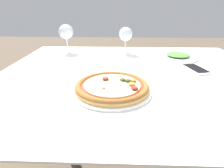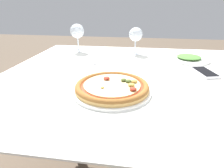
{
  "view_description": "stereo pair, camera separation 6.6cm",
  "coord_description": "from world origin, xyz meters",
  "px_view_note": "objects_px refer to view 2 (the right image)",
  "views": [
    {
      "loc": [
        -0.08,
        -0.8,
        1.0
      ],
      "look_at": [
        -0.1,
        -0.2,
        0.74
      ],
      "focal_mm": 30.0,
      "sensor_mm": 36.0,
      "label": 1
    },
    {
      "loc": [
        -0.01,
        -0.79,
        1.0
      ],
      "look_at": [
        -0.1,
        -0.2,
        0.74
      ],
      "focal_mm": 30.0,
      "sensor_mm": 36.0,
      "label": 2
    }
  ],
  "objects_px": {
    "dining_table": "(139,90)",
    "wine_glass_far_right": "(77,32)",
    "wine_glass_far_left": "(136,35)",
    "side_plate": "(189,58)",
    "fork": "(91,66)",
    "cell_phone": "(205,72)",
    "pizza_plate": "(112,87)"
  },
  "relations": [
    {
      "from": "pizza_plate",
      "to": "wine_glass_far_left",
      "type": "distance_m",
      "value": 0.57
    },
    {
      "from": "wine_glass_far_right",
      "to": "wine_glass_far_left",
      "type": "bearing_deg",
      "value": -1.29
    },
    {
      "from": "wine_glass_far_right",
      "to": "dining_table",
      "type": "bearing_deg",
      "value": -42.58
    },
    {
      "from": "cell_phone",
      "to": "side_plate",
      "type": "xyz_separation_m",
      "value": [
        -0.03,
        0.21,
        0.0
      ]
    },
    {
      "from": "wine_glass_far_left",
      "to": "dining_table",
      "type": "bearing_deg",
      "value": -84.38
    },
    {
      "from": "wine_glass_far_left",
      "to": "wine_glass_far_right",
      "type": "relative_size",
      "value": 0.92
    },
    {
      "from": "cell_phone",
      "to": "side_plate",
      "type": "relative_size",
      "value": 0.71
    },
    {
      "from": "fork",
      "to": "side_plate",
      "type": "xyz_separation_m",
      "value": [
        0.51,
        0.18,
        0.01
      ]
    },
    {
      "from": "wine_glass_far_right",
      "to": "side_plate",
      "type": "relative_size",
      "value": 0.78
    },
    {
      "from": "side_plate",
      "to": "pizza_plate",
      "type": "bearing_deg",
      "value": -128.67
    },
    {
      "from": "wine_glass_far_left",
      "to": "wine_glass_far_right",
      "type": "height_order",
      "value": "wine_glass_far_right"
    },
    {
      "from": "cell_phone",
      "to": "side_plate",
      "type": "height_order",
      "value": "side_plate"
    },
    {
      "from": "dining_table",
      "to": "pizza_plate",
      "type": "relative_size",
      "value": 4.43
    },
    {
      "from": "wine_glass_far_left",
      "to": "cell_phone",
      "type": "distance_m",
      "value": 0.46
    },
    {
      "from": "fork",
      "to": "wine_glass_far_right",
      "type": "height_order",
      "value": "wine_glass_far_right"
    },
    {
      "from": "wine_glass_far_right",
      "to": "cell_phone",
      "type": "distance_m",
      "value": 0.77
    },
    {
      "from": "pizza_plate",
      "to": "wine_glass_far_left",
      "type": "height_order",
      "value": "wine_glass_far_left"
    },
    {
      "from": "wine_glass_far_right",
      "to": "side_plate",
      "type": "height_order",
      "value": "wine_glass_far_right"
    },
    {
      "from": "fork",
      "to": "wine_glass_far_left",
      "type": "bearing_deg",
      "value": 54.47
    },
    {
      "from": "wine_glass_far_left",
      "to": "wine_glass_far_right",
      "type": "xyz_separation_m",
      "value": [
        -0.37,
        0.01,
        0.01
      ]
    },
    {
      "from": "dining_table",
      "to": "wine_glass_far_right",
      "type": "xyz_separation_m",
      "value": [
        -0.4,
        0.37,
        0.2
      ]
    },
    {
      "from": "wine_glass_far_left",
      "to": "side_plate",
      "type": "relative_size",
      "value": 0.72
    },
    {
      "from": "wine_glass_far_right",
      "to": "side_plate",
      "type": "xyz_separation_m",
      "value": [
        0.67,
        -0.11,
        -0.11
      ]
    },
    {
      "from": "pizza_plate",
      "to": "side_plate",
      "type": "xyz_separation_m",
      "value": [
        0.36,
        0.45,
        -0.01
      ]
    },
    {
      "from": "dining_table",
      "to": "wine_glass_far_left",
      "type": "xyz_separation_m",
      "value": [
        -0.04,
        0.36,
        0.19
      ]
    },
    {
      "from": "wine_glass_far_right",
      "to": "side_plate",
      "type": "distance_m",
      "value": 0.68
    },
    {
      "from": "dining_table",
      "to": "fork",
      "type": "relative_size",
      "value": 7.36
    },
    {
      "from": "dining_table",
      "to": "side_plate",
      "type": "bearing_deg",
      "value": 44.12
    },
    {
      "from": "fork",
      "to": "cell_phone",
      "type": "height_order",
      "value": "cell_phone"
    },
    {
      "from": "wine_glass_far_right",
      "to": "pizza_plate",
      "type": "bearing_deg",
      "value": -61.73
    },
    {
      "from": "side_plate",
      "to": "fork",
      "type": "bearing_deg",
      "value": -160.04
    },
    {
      "from": "wine_glass_far_left",
      "to": "wine_glass_far_right",
      "type": "bearing_deg",
      "value": 178.71
    }
  ]
}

